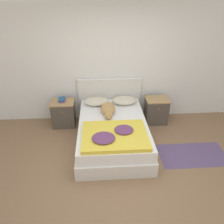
% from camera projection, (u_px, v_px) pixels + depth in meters
% --- Properties ---
extents(ground_plane, '(16.00, 16.00, 0.00)m').
position_uv_depth(ground_plane, '(123.00, 182.00, 3.56)').
color(ground_plane, '#896647').
extents(wall_back, '(9.00, 0.06, 2.55)m').
position_uv_depth(wall_back, '(114.00, 65.00, 4.76)').
color(wall_back, white).
rests_on(wall_back, ground_plane).
extents(bed, '(1.36, 1.98, 0.51)m').
position_uv_depth(bed, '(113.00, 133.00, 4.33)').
color(bed, silver).
rests_on(bed, ground_plane).
extents(headboard, '(1.44, 0.06, 1.00)m').
position_uv_depth(headboard, '(110.00, 98.00, 5.07)').
color(headboard, silver).
rests_on(headboard, ground_plane).
extents(nightstand_left, '(0.51, 0.41, 0.60)m').
position_uv_depth(nightstand_left, '(64.00, 113.00, 4.88)').
color(nightstand_left, '#4C4238').
rests_on(nightstand_left, ground_plane).
extents(nightstand_right, '(0.51, 0.41, 0.60)m').
position_uv_depth(nightstand_right, '(156.00, 110.00, 5.00)').
color(nightstand_right, '#4C4238').
rests_on(nightstand_right, ground_plane).
extents(pillow_left, '(0.54, 0.38, 0.14)m').
position_uv_depth(pillow_left, '(96.00, 101.00, 4.80)').
color(pillow_left, beige).
rests_on(pillow_left, bed).
extents(pillow_right, '(0.54, 0.38, 0.14)m').
position_uv_depth(pillow_right, '(124.00, 100.00, 4.83)').
color(pillow_right, beige).
rests_on(pillow_right, bed).
extents(quilt, '(1.12, 0.87, 0.13)m').
position_uv_depth(quilt, '(114.00, 135.00, 3.74)').
color(quilt, yellow).
rests_on(quilt, bed).
extents(dog, '(0.30, 0.68, 0.17)m').
position_uv_depth(dog, '(108.00, 109.00, 4.45)').
color(dog, tan).
rests_on(dog, bed).
extents(book_stack, '(0.15, 0.20, 0.06)m').
position_uv_depth(book_stack, '(62.00, 100.00, 4.74)').
color(book_stack, '#703D7F').
rests_on(book_stack, nightstand_left).
extents(rug, '(1.28, 0.69, 0.00)m').
position_uv_depth(rug, '(193.00, 155.00, 4.13)').
color(rug, '#604C75').
rests_on(rug, ground_plane).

